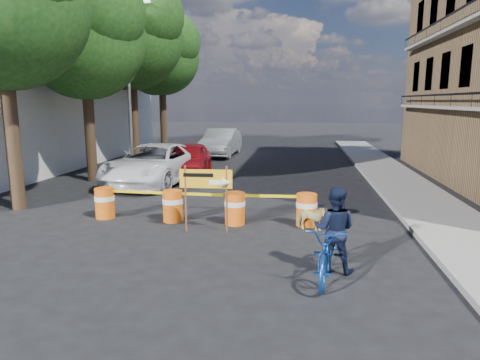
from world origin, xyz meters
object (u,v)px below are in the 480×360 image
(suv_white, at_px, (155,164))
(barrel_mid_right, at_px, (235,208))
(barrel_far_right, at_px, (306,209))
(sedan_silver, at_px, (221,142))
(barrel_far_left, at_px, (105,202))
(bicycle, at_px, (329,226))
(dog, at_px, (310,218))
(barrel_mid_left, at_px, (173,205))
(pedestrian, at_px, (334,229))
(sedan_red, at_px, (188,160))
(detour_sign, at_px, (212,184))

(suv_white, bearing_deg, barrel_mid_right, -46.15)
(barrel_far_right, xyz_separation_m, sedan_silver, (-5.12, 14.84, 0.38))
(suv_white, bearing_deg, barrel_far_right, -34.55)
(barrel_far_left, height_order, barrel_far_right, same)
(bicycle, bearing_deg, barrel_mid_right, 132.92)
(dog, distance_m, sedan_silver, 16.16)
(barrel_mid_left, bearing_deg, pedestrian, -35.66)
(barrel_mid_right, relative_size, sedan_red, 0.20)
(barrel_far_right, distance_m, suv_white, 8.21)
(pedestrian, xyz_separation_m, suv_white, (-6.70, 8.54, -0.05))
(sedan_red, bearing_deg, dog, -61.14)
(pedestrian, distance_m, suv_white, 10.85)
(barrel_mid_left, distance_m, dog, 3.90)
(barrel_far_left, bearing_deg, dog, -4.05)
(barrel_far_right, xyz_separation_m, pedestrian, (0.50, -3.17, 0.40))
(barrel_mid_right, distance_m, bicycle, 4.19)
(barrel_far_right, height_order, pedestrian, pedestrian)
(barrel_far_right, bearing_deg, sedan_silver, 109.05)
(dog, height_order, sedan_silver, sedan_silver)
(barrel_far_right, xyz_separation_m, dog, (0.10, -0.44, -0.13))
(barrel_far_right, height_order, sedan_red, sedan_red)
(detour_sign, xyz_separation_m, sedan_silver, (-2.68, 15.79, -0.44))
(bicycle, relative_size, sedan_silver, 0.41)
(barrel_far_left, xyz_separation_m, barrel_mid_left, (2.09, -0.08, 0.00))
(barrel_far_right, xyz_separation_m, bicycle, (0.36, -3.57, 0.59))
(barrel_mid_right, distance_m, pedestrian, 3.94)
(bicycle, bearing_deg, pedestrian, 78.87)
(pedestrian, bearing_deg, dog, -69.38)
(detour_sign, relative_size, suv_white, 0.30)
(sedan_silver, bearing_deg, bicycle, -71.40)
(pedestrian, bearing_deg, bicycle, 82.49)
(pedestrian, bearing_deg, suv_white, -39.57)
(barrel_far_left, relative_size, barrel_mid_right, 1.00)
(barrel_far_right, bearing_deg, sedan_red, 126.18)
(detour_sign, relative_size, sedan_red, 0.39)
(barrel_mid_right, relative_size, sedan_silver, 0.17)
(barrel_far_right, xyz_separation_m, detour_sign, (-2.44, -0.95, 0.82))
(sedan_silver, bearing_deg, pedestrian, -70.63)
(barrel_far_right, relative_size, suv_white, 0.15)
(barrel_far_right, distance_m, detour_sign, 2.75)
(barrel_far_right, relative_size, sedan_silver, 0.17)
(sedan_red, bearing_deg, barrel_mid_right, -72.19)
(barrel_mid_left, bearing_deg, sedan_red, 101.23)
(pedestrian, relative_size, suv_white, 0.29)
(detour_sign, relative_size, sedan_silver, 0.34)
(barrel_mid_right, relative_size, suv_white, 0.15)
(barrel_mid_left, height_order, detour_sign, detour_sign)
(bicycle, bearing_deg, dog, 103.34)
(sedan_red, height_order, sedan_silver, sedan_silver)
(barrel_far_left, relative_size, sedan_red, 0.20)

